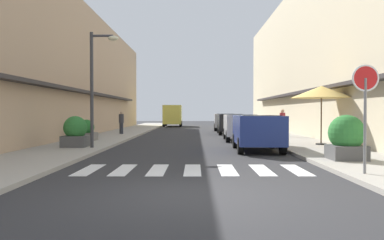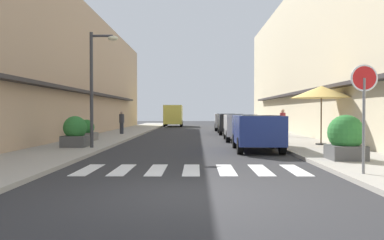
{
  "view_description": "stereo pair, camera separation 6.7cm",
  "coord_description": "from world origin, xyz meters",
  "views": [
    {
      "loc": [
        0.08,
        -7.62,
        1.59
      ],
      "look_at": [
        -0.1,
        13.2,
        1.18
      ],
      "focal_mm": 37.4,
      "sensor_mm": 36.0,
      "label": 1
    },
    {
      "loc": [
        0.15,
        -7.62,
        1.59
      ],
      "look_at": [
        -0.1,
        13.2,
        1.18
      ],
      "focal_mm": 37.4,
      "sensor_mm": 36.0,
      "label": 2
    }
  ],
  "objects": [
    {
      "name": "pedestrian_walking_far",
      "position": [
        -4.98,
        19.55,
        0.92
      ],
      "size": [
        0.34,
        0.34,
        1.54
      ],
      "rotation": [
        0.0,
        0.0,
        1.62
      ],
      "color": "#282B33",
      "rests_on": "sidewalk_left"
    },
    {
      "name": "parked_car_distant",
      "position": [
        2.61,
        26.93,
        0.92
      ],
      "size": [
        1.93,
        4.08,
        1.47
      ],
      "color": "silver",
      "rests_on": "ground_plane"
    },
    {
      "name": "planter_midblock",
      "position": [
        -5.02,
        9.24,
        0.74
      ],
      "size": [
        1.01,
        1.01,
        1.31
      ],
      "color": "#4C4C4C",
      "rests_on": "sidewalk_left"
    },
    {
      "name": "pedestrian_walking_near",
      "position": [
        5.36,
        16.63,
        0.99
      ],
      "size": [
        0.34,
        0.34,
        1.66
      ],
      "rotation": [
        0.0,
        0.0,
        5.59
      ],
      "color": "#282B33",
      "rests_on": "sidewalk_right"
    },
    {
      "name": "round_street_sign",
      "position": [
        4.14,
        1.95,
        2.12
      ],
      "size": [
        0.65,
        0.07,
        2.61
      ],
      "color": "slate",
      "rests_on": "sidewalk_right"
    },
    {
      "name": "planter_far",
      "position": [
        -5.64,
        13.26,
        0.59
      ],
      "size": [
        1.01,
        1.01,
        1.09
      ],
      "color": "slate",
      "rests_on": "sidewalk_left"
    },
    {
      "name": "ground_plane",
      "position": [
        0.0,
        17.18,
        0.0
      ],
      "size": [
        94.5,
        94.5,
        0.0
      ],
      "primitive_type": "plane",
      "color": "#2B2B2D"
    },
    {
      "name": "parked_car_near",
      "position": [
        2.61,
        8.67,
        0.92
      ],
      "size": [
        1.89,
        3.99,
        1.47
      ],
      "color": "navy",
      "rests_on": "ground_plane"
    },
    {
      "name": "parked_car_far",
      "position": [
        2.61,
        21.24,
        0.92
      ],
      "size": [
        1.89,
        4.53,
        1.47
      ],
      "color": "black",
      "rests_on": "ground_plane"
    },
    {
      "name": "building_row_right",
      "position": [
        9.27,
        18.33,
        5.09
      ],
      "size": [
        5.5,
        40.66,
        10.18
      ],
      "color": "beige",
      "rests_on": "ground_plane"
    },
    {
      "name": "cafe_umbrella",
      "position": [
        5.78,
        10.51,
        2.5
      ],
      "size": [
        2.76,
        2.76,
        2.66
      ],
      "color": "#262626",
      "rests_on": "sidewalk_right"
    },
    {
      "name": "parked_car_mid",
      "position": [
        2.61,
        14.58,
        0.92
      ],
      "size": [
        1.89,
        3.96,
        1.47
      ],
      "color": "silver",
      "rests_on": "ground_plane"
    },
    {
      "name": "building_row_left",
      "position": [
        -9.27,
        18.33,
        4.21
      ],
      "size": [
        5.5,
        40.66,
        8.42
      ],
      "color": "tan",
      "rests_on": "ground_plane"
    },
    {
      "name": "sidewalk_left",
      "position": [
        -5.22,
        17.18,
        0.06
      ],
      "size": [
        3.12,
        60.14,
        0.12
      ],
      "primitive_type": "cube",
      "color": "#9E998E",
      "rests_on": "ground_plane"
    },
    {
      "name": "planter_corner",
      "position": [
        4.77,
        4.81,
        0.79
      ],
      "size": [
        1.11,
        1.11,
        1.39
      ],
      "color": "#4C4C4C",
      "rests_on": "sidewalk_right"
    },
    {
      "name": "sidewalk_right",
      "position": [
        5.22,
        17.18,
        0.06
      ],
      "size": [
        3.12,
        60.14,
        0.12
      ],
      "primitive_type": "cube",
      "color": "#9E998E",
      "rests_on": "ground_plane"
    },
    {
      "name": "street_lamp",
      "position": [
        -4.02,
        8.94,
        3.09
      ],
      "size": [
        1.19,
        0.28,
        4.78
      ],
      "color": "#38383D",
      "rests_on": "sidewalk_left"
    },
    {
      "name": "crosswalk",
      "position": [
        -0.0,
        3.31,
        0.01
      ],
      "size": [
        6.15,
        2.2,
        0.01
      ],
      "color": "silver",
      "rests_on": "ground_plane"
    },
    {
      "name": "delivery_van",
      "position": [
        -2.46,
        36.92,
        1.41
      ],
      "size": [
        2.06,
        5.42,
        2.37
      ],
      "color": "#D8CC4C",
      "rests_on": "ground_plane"
    }
  ]
}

